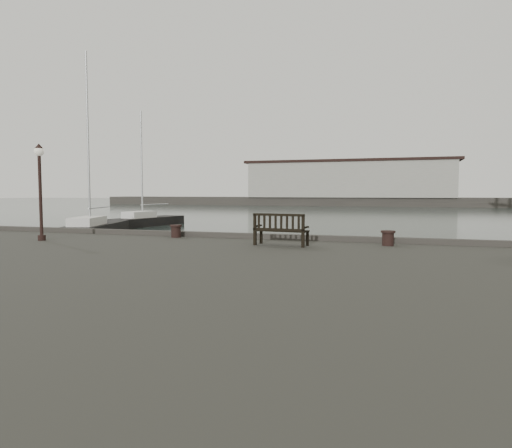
{
  "coord_description": "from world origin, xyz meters",
  "views": [
    {
      "loc": [
        3.98,
        -15.31,
        3.19
      ],
      "look_at": [
        -0.77,
        -0.5,
        2.1
      ],
      "focal_mm": 32.0,
      "sensor_mm": 36.0,
      "label": 1
    }
  ],
  "objects": [
    {
      "name": "ground",
      "position": [
        0.0,
        0.0,
        0.0
      ],
      "size": [
        400.0,
        400.0,
        0.0
      ],
      "primitive_type": "plane",
      "color": "black",
      "rests_on": "ground"
    },
    {
      "name": "lamp_post",
      "position": [
        -7.59,
        -2.95,
        3.64
      ],
      "size": [
        0.33,
        0.33,
        3.25
      ],
      "rotation": [
        0.0,
        0.0,
        0.02
      ],
      "color": "black",
      "rests_on": "quay"
    },
    {
      "name": "breakwater",
      "position": [
        -4.56,
        92.0,
        4.3
      ],
      "size": [
        140.0,
        9.5,
        12.2
      ],
      "color": "#383530",
      "rests_on": "ground"
    },
    {
      "name": "bollard_left",
      "position": [
        -3.76,
        -0.63,
        1.79
      ],
      "size": [
        0.53,
        0.53,
        0.45
      ],
      "primitive_type": "cylinder",
      "rotation": [
        0.0,
        0.0,
        -0.25
      ],
      "color": "black",
      "rests_on": "quay"
    },
    {
      "name": "bollard_right",
      "position": [
        3.59,
        -0.92,
        1.79
      ],
      "size": [
        0.44,
        0.44,
        0.46
      ],
      "primitive_type": "cylinder",
      "rotation": [
        0.0,
        0.0,
        -0.0
      ],
      "color": "black",
      "rests_on": "quay"
    },
    {
      "name": "bench",
      "position": [
        0.47,
        -1.9,
        1.86
      ],
      "size": [
        1.7,
        0.73,
        0.95
      ],
      "rotation": [
        0.0,
        0.0,
        -0.1
      ],
      "color": "black",
      "rests_on": "quay"
    },
    {
      "name": "pontoon",
      "position": [
        -20.0,
        10.0,
        0.25
      ],
      "size": [
        2.0,
        24.0,
        0.5
      ],
      "primitive_type": "cube",
      "color": "#99978E",
      "rests_on": "ground"
    },
    {
      "name": "yacht_d",
      "position": [
        -19.22,
        22.65,
        0.23
      ],
      "size": [
        3.84,
        9.18,
        11.3
      ],
      "rotation": [
        0.0,
        0.0,
        -0.17
      ],
      "color": "black",
      "rests_on": "ground"
    },
    {
      "name": "yacht_c",
      "position": [
        -17.99,
        13.24,
        0.24
      ],
      "size": [
        5.54,
        10.66,
        13.87
      ],
      "rotation": [
        0.0,
        0.0,
        0.31
      ],
      "color": "black",
      "rests_on": "ground"
    }
  ]
}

